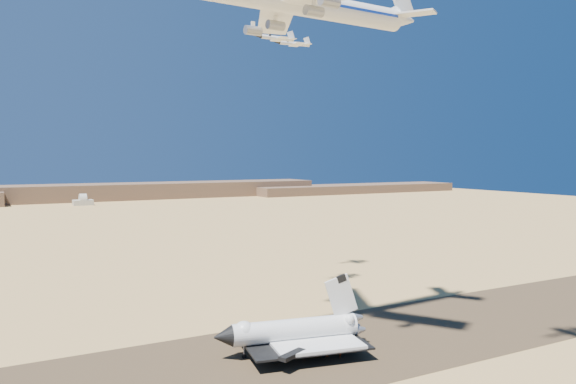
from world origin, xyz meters
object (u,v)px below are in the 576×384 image
crew_a (329,350)px  chase_jet_e (294,43)px  crew_c (340,355)px  chase_jet_d (276,38)px  carrier_747 (292,2)px  shuttle (293,333)px  crew_b (327,353)px

crew_a → chase_jet_e: (35.07, 80.30, 91.90)m
crew_c → chase_jet_d: size_ratio=0.10×
carrier_747 → chase_jet_e: size_ratio=4.91×
shuttle → chase_jet_d: size_ratio=2.52×
carrier_747 → chase_jet_d: carrier_747 is taller
shuttle → crew_a: size_ratio=22.70×
chase_jet_d → crew_c: bearing=-102.9°
shuttle → carrier_747: bearing=74.3°
crew_a → crew_c: 3.84m
chase_jet_d → chase_jet_e: bearing=50.1°
carrier_747 → chase_jet_e: (39.16, 69.10, 5.57)m
crew_b → carrier_747: bearing=-6.3°
crew_a → chase_jet_e: 126.98m
shuttle → crew_c: (8.12, -8.55, -4.26)m
shuttle → chase_jet_d: chase_jet_d is taller
carrier_747 → crew_b: bearing=-82.6°
carrier_747 → crew_c: bearing=-76.1°
carrier_747 → crew_a: (4.09, -11.19, -86.33)m
chase_jet_e → crew_a: bearing=-108.5°
crew_b → chase_jet_d: bearing=-34.0°
carrier_747 → chase_jet_d: (19.45, 45.94, 1.48)m
crew_a → crew_c: (0.83, -3.75, -0.07)m
crew_a → crew_c: crew_a is taller
carrier_747 → crew_a: 87.15m
crew_c → crew_a: bearing=-45.9°
chase_jet_e → carrier_747: bearing=-114.5°
carrier_747 → chase_jet_e: 79.62m
chase_jet_e → chase_jet_d: bearing=-125.3°
carrier_747 → crew_c: (4.92, -14.94, -86.40)m
crew_a → chase_jet_d: (15.36, 57.14, 87.81)m
chase_jet_d → crew_a: bearing=-104.5°
shuttle → crew_a: shuttle is taller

